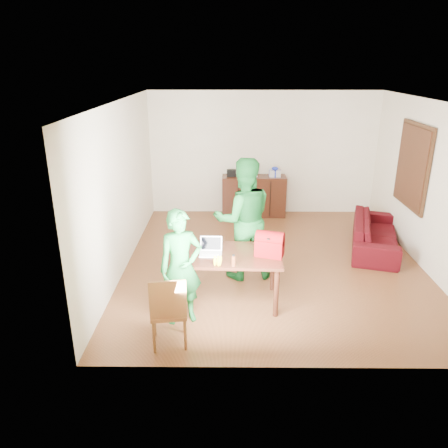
{
  "coord_description": "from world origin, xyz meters",
  "views": [
    {
      "loc": [
        -0.78,
        -6.83,
        3.27
      ],
      "look_at": [
        -0.83,
        -1.08,
        1.12
      ],
      "focal_mm": 35.0,
      "sensor_mm": 36.0,
      "label": 1
    }
  ],
  "objects_px": {
    "person_near": "(181,267)",
    "sofa": "(375,233)",
    "chair": "(169,324)",
    "laptop": "(211,252)",
    "bottle": "(233,260)",
    "red_bag": "(270,246)",
    "table": "(224,260)",
    "person_far": "(243,219)"
  },
  "relations": [
    {
      "from": "person_near",
      "to": "sofa",
      "type": "bearing_deg",
      "value": 17.15
    },
    {
      "from": "chair",
      "to": "laptop",
      "type": "relative_size",
      "value": 3.05
    },
    {
      "from": "bottle",
      "to": "red_bag",
      "type": "height_order",
      "value": "red_bag"
    },
    {
      "from": "sofa",
      "to": "table",
      "type": "bearing_deg",
      "value": 140.94
    },
    {
      "from": "bottle",
      "to": "sofa",
      "type": "distance_m",
      "value": 3.57
    },
    {
      "from": "table",
      "to": "person_near",
      "type": "distance_m",
      "value": 0.75
    },
    {
      "from": "red_bag",
      "to": "table",
      "type": "bearing_deg",
      "value": -167.36
    },
    {
      "from": "laptop",
      "to": "red_bag",
      "type": "distance_m",
      "value": 0.82
    },
    {
      "from": "chair",
      "to": "laptop",
      "type": "height_order",
      "value": "laptop"
    },
    {
      "from": "chair",
      "to": "person_far",
      "type": "height_order",
      "value": "person_far"
    },
    {
      "from": "table",
      "to": "laptop",
      "type": "bearing_deg",
      "value": -167.27
    },
    {
      "from": "person_far",
      "to": "bottle",
      "type": "distance_m",
      "value": 1.22
    },
    {
      "from": "bottle",
      "to": "red_bag",
      "type": "distance_m",
      "value": 0.6
    },
    {
      "from": "sofa",
      "to": "bottle",
      "type": "bearing_deg",
      "value": 147.31
    },
    {
      "from": "table",
      "to": "laptop",
      "type": "height_order",
      "value": "laptop"
    },
    {
      "from": "chair",
      "to": "red_bag",
      "type": "bearing_deg",
      "value": 29.0
    },
    {
      "from": "chair",
      "to": "bottle",
      "type": "distance_m",
      "value": 1.15
    },
    {
      "from": "person_far",
      "to": "red_bag",
      "type": "bearing_deg",
      "value": 100.98
    },
    {
      "from": "person_near",
      "to": "sofa",
      "type": "distance_m",
      "value": 4.15
    },
    {
      "from": "table",
      "to": "person_near",
      "type": "bearing_deg",
      "value": -136.38
    },
    {
      "from": "laptop",
      "to": "red_bag",
      "type": "xyz_separation_m",
      "value": [
        0.81,
        -0.02,
        0.1
      ]
    },
    {
      "from": "red_bag",
      "to": "bottle",
      "type": "bearing_deg",
      "value": -128.82
    },
    {
      "from": "person_near",
      "to": "red_bag",
      "type": "relative_size",
      "value": 4.09
    },
    {
      "from": "person_far",
      "to": "person_near",
      "type": "bearing_deg",
      "value": 47.03
    },
    {
      "from": "person_far",
      "to": "bottle",
      "type": "xyz_separation_m",
      "value": [
        -0.17,
        -1.2,
        -0.14
      ]
    },
    {
      "from": "red_bag",
      "to": "sofa",
      "type": "height_order",
      "value": "red_bag"
    },
    {
      "from": "person_near",
      "to": "laptop",
      "type": "height_order",
      "value": "person_near"
    },
    {
      "from": "person_far",
      "to": "laptop",
      "type": "xyz_separation_m",
      "value": [
        -0.48,
        -0.85,
        -0.18
      ]
    },
    {
      "from": "chair",
      "to": "bottle",
      "type": "xyz_separation_m",
      "value": [
        0.78,
        0.64,
        0.55
      ]
    },
    {
      "from": "person_far",
      "to": "chair",
      "type": "bearing_deg",
      "value": 52.68
    },
    {
      "from": "laptop",
      "to": "bottle",
      "type": "xyz_separation_m",
      "value": [
        0.31,
        -0.35,
        0.04
      ]
    },
    {
      "from": "laptop",
      "to": "red_bag",
      "type": "bearing_deg",
      "value": -0.28
    },
    {
      "from": "sofa",
      "to": "person_far",
      "type": "bearing_deg",
      "value": 130.42
    },
    {
      "from": "bottle",
      "to": "red_bag",
      "type": "relative_size",
      "value": 0.42
    },
    {
      "from": "person_near",
      "to": "person_far",
      "type": "xyz_separation_m",
      "value": [
        0.85,
        1.3,
        0.19
      ]
    },
    {
      "from": "person_near",
      "to": "red_bag",
      "type": "xyz_separation_m",
      "value": [
        1.18,
        0.43,
        0.11
      ]
    },
    {
      "from": "chair",
      "to": "laptop",
      "type": "bearing_deg",
      "value": 56.62
    },
    {
      "from": "table",
      "to": "bottle",
      "type": "bearing_deg",
      "value": -69.53
    },
    {
      "from": "chair",
      "to": "person_far",
      "type": "distance_m",
      "value": 2.18
    },
    {
      "from": "bottle",
      "to": "sofa",
      "type": "relative_size",
      "value": 0.08
    },
    {
      "from": "red_bag",
      "to": "person_near",
      "type": "bearing_deg",
      "value": -141.95
    },
    {
      "from": "person_near",
      "to": "sofa",
      "type": "xyz_separation_m",
      "value": [
        3.33,
        2.43,
        -0.49
      ]
    }
  ]
}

